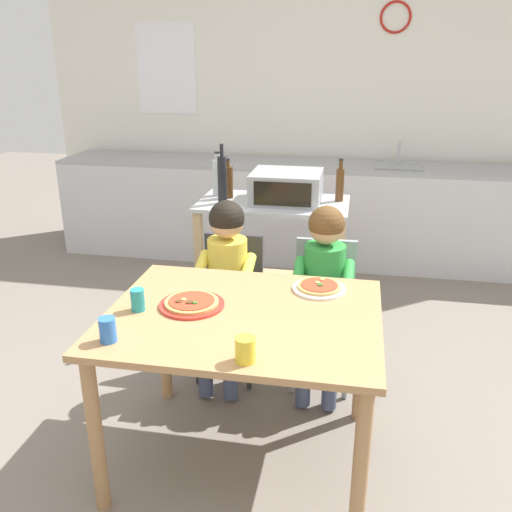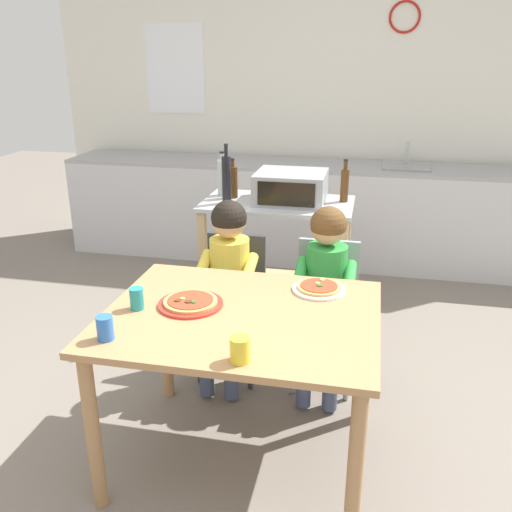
% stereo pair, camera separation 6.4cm
% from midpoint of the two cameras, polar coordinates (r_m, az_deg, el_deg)
% --- Properties ---
extents(ground_plane, '(12.31, 12.31, 0.00)m').
position_cam_midpoint_polar(ground_plane, '(3.78, 3.49, -8.10)').
color(ground_plane, slate).
extents(back_wall_tiled, '(4.97, 0.14, 2.70)m').
position_cam_midpoint_polar(back_wall_tiled, '(5.23, 7.12, 15.40)').
color(back_wall_tiled, white).
rests_on(back_wall_tiled, ground).
extents(kitchen_counter, '(4.47, 0.60, 1.08)m').
position_cam_midpoint_polar(kitchen_counter, '(4.99, 6.27, 4.55)').
color(kitchen_counter, silver).
rests_on(kitchen_counter, ground).
extents(kitchen_island_cart, '(0.97, 0.55, 0.89)m').
position_cam_midpoint_polar(kitchen_island_cart, '(3.65, 2.71, 1.04)').
color(kitchen_island_cart, '#B7BABF').
rests_on(kitchen_island_cart, ground).
extents(toaster_oven, '(0.44, 0.40, 0.19)m').
position_cam_midpoint_polar(toaster_oven, '(3.54, 4.13, 7.18)').
color(toaster_oven, '#999BA0').
rests_on(toaster_oven, kitchen_island_cart).
extents(bottle_tall_green_wine, '(0.07, 0.07, 0.30)m').
position_cam_midpoint_polar(bottle_tall_green_wine, '(3.70, -2.99, 8.25)').
color(bottle_tall_green_wine, '#ADB7B2').
rests_on(bottle_tall_green_wine, kitchen_island_cart).
extents(bottle_slim_sauce, '(0.06, 0.06, 0.38)m').
position_cam_midpoint_polar(bottle_slim_sauce, '(3.49, -2.56, 8.03)').
color(bottle_slim_sauce, black).
rests_on(bottle_slim_sauce, kitchen_island_cart).
extents(bottle_brown_beer, '(0.07, 0.07, 0.26)m').
position_cam_midpoint_polar(bottle_brown_beer, '(3.64, -1.94, 7.78)').
color(bottle_brown_beer, '#4C2D14').
rests_on(bottle_brown_beer, kitchen_island_cart).
extents(bottle_dark_olive_oil, '(0.05, 0.05, 0.28)m').
position_cam_midpoint_polar(bottle_dark_olive_oil, '(3.58, 9.71, 7.39)').
color(bottle_dark_olive_oil, '#4C2D14').
rests_on(bottle_dark_olive_oil, kitchen_island_cart).
extents(dining_table, '(1.16, 0.93, 0.76)m').
position_cam_midpoint_polar(dining_table, '(2.40, -0.75, -8.26)').
color(dining_table, '#AD7F51').
rests_on(dining_table, ground).
extents(dining_chair_left, '(0.36, 0.36, 0.81)m').
position_cam_midpoint_polar(dining_chair_left, '(3.19, -1.83, -4.07)').
color(dining_chair_left, '#333338').
rests_on(dining_chair_left, ground).
extents(dining_chair_right, '(0.36, 0.36, 0.81)m').
position_cam_midpoint_polar(dining_chair_right, '(3.12, 7.83, -4.83)').
color(dining_chair_right, gray).
rests_on(dining_chair_right, ground).
extents(child_in_yellow_shirt, '(0.32, 0.42, 1.04)m').
position_cam_midpoint_polar(child_in_yellow_shirt, '(3.00, -2.41, -1.57)').
color(child_in_yellow_shirt, '#424C6B').
rests_on(child_in_yellow_shirt, ground).
extents(child_in_green_shirt, '(0.32, 0.42, 1.04)m').
position_cam_midpoint_polar(child_in_green_shirt, '(2.93, 7.82, -2.43)').
color(child_in_green_shirt, '#424C6B').
rests_on(child_in_green_shirt, ground).
extents(pizza_plate_red_rimmed, '(0.29, 0.29, 0.03)m').
position_cam_midpoint_polar(pizza_plate_red_rimmed, '(2.43, -6.08, -4.86)').
color(pizza_plate_red_rimmed, red).
rests_on(pizza_plate_red_rimmed, dining_table).
extents(pizza_plate_white, '(0.25, 0.25, 0.03)m').
position_cam_midpoint_polar(pizza_plate_white, '(2.58, 7.28, -3.34)').
color(pizza_plate_white, white).
rests_on(pizza_plate_white, dining_table).
extents(drinking_cup_blue, '(0.07, 0.07, 0.10)m').
position_cam_midpoint_polar(drinking_cup_blue, '(2.20, -14.63, -7.26)').
color(drinking_cup_blue, blue).
rests_on(drinking_cup_blue, dining_table).
extents(drinking_cup_yellow, '(0.08, 0.08, 0.10)m').
position_cam_midpoint_polar(drinking_cup_yellow, '(1.99, -0.73, -9.70)').
color(drinking_cup_yellow, yellow).
rests_on(drinking_cup_yellow, dining_table).
extents(drinking_cup_teal, '(0.06, 0.06, 0.10)m').
position_cam_midpoint_polar(drinking_cup_teal, '(2.41, -11.57, -4.36)').
color(drinking_cup_teal, teal).
rests_on(drinking_cup_teal, dining_table).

